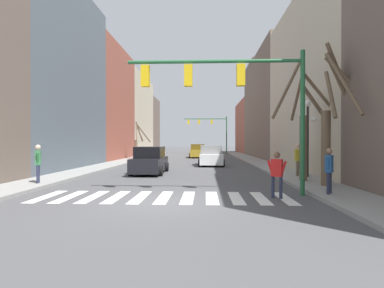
{
  "coord_description": "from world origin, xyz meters",
  "views": [
    {
      "loc": [
        1.53,
        -10.23,
        2.09
      ],
      "look_at": [
        -0.02,
        26.02,
        1.81
      ],
      "focal_mm": 28.0,
      "sensor_mm": 36.0,
      "label": 1
    }
  ],
  "objects_px": {
    "traffic_signal_far": "(211,126)",
    "car_parked_left_mid": "(150,161)",
    "street_lamp_right_corner": "(308,122)",
    "street_tree_right_far": "(335,117)",
    "pedestrian_waiting_at_curb": "(38,160)",
    "pedestrian_near_right_corner": "(298,157)",
    "pedestrian_on_left_sidewalk": "(329,167)",
    "pedestrian_crossing_street": "(277,171)",
    "car_parked_right_far": "(198,151)",
    "car_driving_toward_lane": "(211,156)",
    "street_tree_left_near": "(138,142)",
    "street_tree_left_far": "(305,125)",
    "traffic_signal_near": "(234,88)"
  },
  "relations": [
    {
      "from": "traffic_signal_far",
      "to": "car_parked_left_mid",
      "type": "bearing_deg",
      "value": -98.01
    },
    {
      "from": "street_lamp_right_corner",
      "to": "car_parked_left_mid",
      "type": "distance_m",
      "value": 9.95
    },
    {
      "from": "street_lamp_right_corner",
      "to": "street_tree_right_far",
      "type": "xyz_separation_m",
      "value": [
        0.04,
        -3.34,
        0.03
      ]
    },
    {
      "from": "pedestrian_waiting_at_curb",
      "to": "pedestrian_near_right_corner",
      "type": "bearing_deg",
      "value": -100.77
    },
    {
      "from": "traffic_signal_far",
      "to": "pedestrian_on_left_sidewalk",
      "type": "height_order",
      "value": "traffic_signal_far"
    },
    {
      "from": "pedestrian_crossing_street",
      "to": "car_parked_right_far",
      "type": "bearing_deg",
      "value": -53.24
    },
    {
      "from": "car_parked_left_mid",
      "to": "street_tree_right_far",
      "type": "height_order",
      "value": "street_tree_right_far"
    },
    {
      "from": "car_driving_toward_lane",
      "to": "pedestrian_crossing_street",
      "type": "distance_m",
      "value": 15.24
    },
    {
      "from": "pedestrian_crossing_street",
      "to": "pedestrian_near_right_corner",
      "type": "distance_m",
      "value": 6.64
    },
    {
      "from": "street_lamp_right_corner",
      "to": "car_parked_left_mid",
      "type": "height_order",
      "value": "street_lamp_right_corner"
    },
    {
      "from": "traffic_signal_far",
      "to": "pedestrian_crossing_street",
      "type": "distance_m",
      "value": 41.7
    },
    {
      "from": "pedestrian_on_left_sidewalk",
      "to": "street_tree_left_near",
      "type": "height_order",
      "value": "street_tree_left_near"
    },
    {
      "from": "traffic_signal_far",
      "to": "street_tree_left_far",
      "type": "height_order",
      "value": "traffic_signal_far"
    },
    {
      "from": "traffic_signal_near",
      "to": "pedestrian_on_left_sidewalk",
      "type": "xyz_separation_m",
      "value": [
        3.48,
        -0.48,
        -3.05
      ]
    },
    {
      "from": "street_tree_right_far",
      "to": "pedestrian_on_left_sidewalk",
      "type": "bearing_deg",
      "value": -117.53
    },
    {
      "from": "street_lamp_right_corner",
      "to": "traffic_signal_near",
      "type": "bearing_deg",
      "value": -132.5
    },
    {
      "from": "car_parked_right_far",
      "to": "car_parked_left_mid",
      "type": "xyz_separation_m",
      "value": [
        -2.7,
        -19.88,
        -0.0
      ]
    },
    {
      "from": "pedestrian_near_right_corner",
      "to": "traffic_signal_near",
      "type": "bearing_deg",
      "value": 179.32
    },
    {
      "from": "pedestrian_crossing_street",
      "to": "street_tree_left_far",
      "type": "relative_size",
      "value": 0.27
    },
    {
      "from": "car_driving_toward_lane",
      "to": "car_parked_left_mid",
      "type": "height_order",
      "value": "car_parked_left_mid"
    },
    {
      "from": "traffic_signal_near",
      "to": "pedestrian_waiting_at_curb",
      "type": "bearing_deg",
      "value": 167.94
    },
    {
      "from": "traffic_signal_near",
      "to": "car_driving_toward_lane",
      "type": "xyz_separation_m",
      "value": [
        -0.61,
        14.4,
        -3.39
      ]
    },
    {
      "from": "street_lamp_right_corner",
      "to": "pedestrian_on_left_sidewalk",
      "type": "bearing_deg",
      "value": -100.9
    },
    {
      "from": "car_parked_left_mid",
      "to": "pedestrian_near_right_corner",
      "type": "bearing_deg",
      "value": 75.64
    },
    {
      "from": "pedestrian_crossing_street",
      "to": "street_tree_left_near",
      "type": "bearing_deg",
      "value": -35.99
    },
    {
      "from": "car_driving_toward_lane",
      "to": "pedestrian_waiting_at_curb",
      "type": "bearing_deg",
      "value": 146.09
    },
    {
      "from": "street_lamp_right_corner",
      "to": "street_tree_left_near",
      "type": "xyz_separation_m",
      "value": [
        -13.32,
        17.05,
        -1.07
      ]
    },
    {
      "from": "traffic_signal_near",
      "to": "car_parked_right_far",
      "type": "xyz_separation_m",
      "value": [
        -2.06,
        27.56,
        -3.39
      ]
    },
    {
      "from": "car_parked_left_mid",
      "to": "pedestrian_on_left_sidewalk",
      "type": "relative_size",
      "value": 2.73
    },
    {
      "from": "car_parked_left_mid",
      "to": "street_tree_right_far",
      "type": "distance_m",
      "value": 11.38
    },
    {
      "from": "traffic_signal_near",
      "to": "pedestrian_on_left_sidewalk",
      "type": "height_order",
      "value": "traffic_signal_near"
    },
    {
      "from": "pedestrian_crossing_street",
      "to": "pedestrian_waiting_at_curb",
      "type": "relative_size",
      "value": 0.95
    },
    {
      "from": "car_parked_left_mid",
      "to": "pedestrian_on_left_sidewalk",
      "type": "bearing_deg",
      "value": 45.27
    },
    {
      "from": "pedestrian_near_right_corner",
      "to": "pedestrian_on_left_sidewalk",
      "type": "xyz_separation_m",
      "value": [
        -0.66,
        -5.88,
        -0.06
      ]
    },
    {
      "from": "pedestrian_waiting_at_curb",
      "to": "street_tree_left_far",
      "type": "distance_m",
      "value": 13.04
    },
    {
      "from": "pedestrian_on_left_sidewalk",
      "to": "street_tree_left_far",
      "type": "distance_m",
      "value": 4.27
    },
    {
      "from": "car_driving_toward_lane",
      "to": "street_tree_left_near",
      "type": "relative_size",
      "value": 1.01
    },
    {
      "from": "traffic_signal_far",
      "to": "pedestrian_on_left_sidewalk",
      "type": "relative_size",
      "value": 4.42
    },
    {
      "from": "pedestrian_near_right_corner",
      "to": "street_tree_right_far",
      "type": "height_order",
      "value": "street_tree_right_far"
    },
    {
      "from": "pedestrian_near_right_corner",
      "to": "street_tree_left_near",
      "type": "height_order",
      "value": "street_tree_left_near"
    },
    {
      "from": "traffic_signal_near",
      "to": "pedestrian_near_right_corner",
      "type": "relative_size",
      "value": 3.87
    },
    {
      "from": "street_tree_left_far",
      "to": "street_lamp_right_corner",
      "type": "bearing_deg",
      "value": 66.32
    },
    {
      "from": "street_lamp_right_corner",
      "to": "pedestrian_on_left_sidewalk",
      "type": "distance_m",
      "value": 5.87
    },
    {
      "from": "traffic_signal_near",
      "to": "street_lamp_right_corner",
      "type": "xyz_separation_m",
      "value": [
        4.52,
        4.93,
        -1.05
      ]
    },
    {
      "from": "traffic_signal_near",
      "to": "pedestrian_crossing_street",
      "type": "bearing_deg",
      "value": -24.69
    },
    {
      "from": "pedestrian_near_right_corner",
      "to": "street_tree_right_far",
      "type": "distance_m",
      "value": 4.3
    },
    {
      "from": "pedestrian_near_right_corner",
      "to": "street_tree_left_far",
      "type": "xyz_separation_m",
      "value": [
        -0.29,
        -2.01,
        1.72
      ]
    },
    {
      "from": "car_parked_right_far",
      "to": "street_tree_right_far",
      "type": "relative_size",
      "value": 0.75
    },
    {
      "from": "traffic_signal_far",
      "to": "car_driving_toward_lane",
      "type": "relative_size",
      "value": 1.75
    },
    {
      "from": "pedestrian_waiting_at_curb",
      "to": "car_parked_left_mid",
      "type": "bearing_deg",
      "value": -62.01
    }
  ]
}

